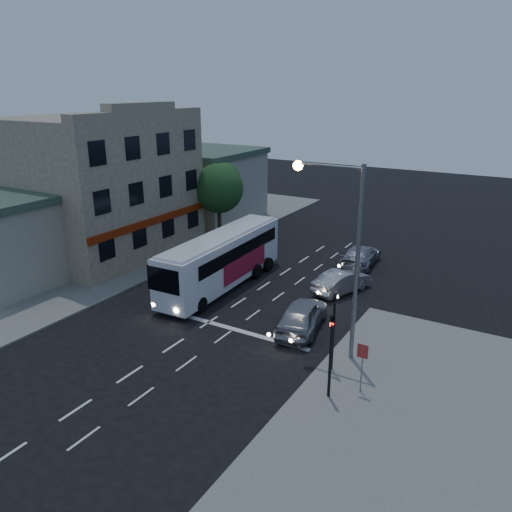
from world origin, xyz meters
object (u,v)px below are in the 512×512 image
Objects in this scene: tour_bus at (222,259)px; regulatory_sign at (362,360)px; traffic_signal_main at (334,323)px; car_sedan_b at (360,256)px; traffic_signal_side at (331,346)px; streetlight at (344,240)px; car_sedan_a at (342,282)px; street_tree at (219,186)px; car_suv at (302,315)px.

tour_bus is 5.11× the size of regulatory_sign.
traffic_signal_main is at bearing -32.92° from tour_bus.
car_sedan_b is 16.75m from traffic_signal_side.
car_sedan_a is at bearing 110.08° from streetlight.
street_tree is (-15.55, 12.82, -1.23)m from streetlight.
traffic_signal_main is at bearing 99.52° from car_sedan_b.
car_suv is 0.77× the size of street_tree.
traffic_signal_main is at bearing 149.16° from regulatory_sign.
street_tree is at bearing -4.82° from car_sedan_a.
street_tree is (-17.51, 15.26, 2.90)m from regulatory_sign.
tour_bus is 10.39m from car_sedan_b.
car_sedan_a is 0.84× the size of car_sedan_b.
car_suv is at bearing -41.04° from street_tree.
streetlight reaches higher than regulatory_sign.
tour_bus is 1.25× the size of streetlight.
car_suv is at bearing 125.87° from traffic_signal_side.
tour_bus is at bearing 155.02° from streetlight.
street_tree is (-15.81, 14.25, 2.08)m from traffic_signal_main.
car_sedan_a is at bearing 115.35° from regulatory_sign.
traffic_signal_main is 3.61m from streetlight.
car_suv is at bearing 148.96° from streetlight.
traffic_signal_side is at bearing 100.16° from car_sedan_b.
car_sedan_b is 12.76m from street_tree.
car_suv is at bearing 88.76° from car_sedan_b.
car_suv is 0.95× the size of car_sedan_b.
tour_bus is at bearing 143.32° from traffic_signal_side.
car_sedan_a is (-0.05, 5.82, -0.11)m from car_suv.
traffic_signal_main reaches higher than car_suv.
car_sedan_a is at bearing 92.13° from car_sedan_b.
traffic_signal_side is at bearing -70.51° from traffic_signal_main.
car_suv is at bearing 138.82° from regulatory_sign.
tour_bus is 10.56m from street_tree.
car_sedan_a is 9.48m from traffic_signal_main.
tour_bus reaches higher than regulatory_sign.
street_tree is at bearing 137.97° from traffic_signal_main.
tour_bus is at bearing 40.95° from car_sedan_a.
streetlight reaches higher than car_sedan_a.
regulatory_sign is 23.40m from street_tree.
traffic_signal_side reaches higher than regulatory_sign.
regulatory_sign is (5.31, -15.13, 0.87)m from car_sedan_b.
street_tree reaches higher than car_sedan_a.
regulatory_sign is at bearing 43.92° from traffic_signal_side.
streetlight reaches higher than tour_bus.
traffic_signal_main is at bearing -42.03° from street_tree.
car_sedan_a is 11.55m from traffic_signal_side.
car_sedan_a is at bearing 20.88° from tour_bus.
streetlight is at bearing 138.69° from car_suv.
car_suv is 1.16× the size of traffic_signal_main.
traffic_signal_side is (0.70, -1.98, 0.00)m from traffic_signal_main.
traffic_signal_main is at bearing -79.80° from streetlight.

